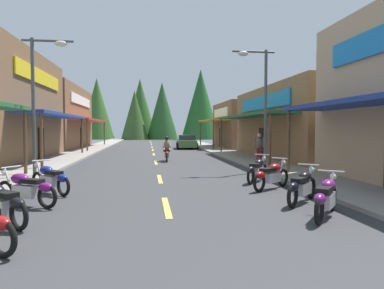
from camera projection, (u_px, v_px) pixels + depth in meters
name	position (u px, v px, depth m)	size (l,w,h in m)	color
ground	(154.00, 157.00, 25.73)	(9.35, 81.09, 0.10)	#38383A
sidewalk_left	(71.00, 156.00, 24.96)	(2.58, 81.09, 0.12)	gray
sidewalk_right	(232.00, 154.00, 26.49)	(2.58, 81.09, 0.12)	gray
centerline_dashes	(153.00, 153.00, 29.37)	(0.16, 56.31, 0.01)	#E0C64C
storefront_left_far	(49.00, 118.00, 35.04)	(8.15, 13.76, 6.27)	brown
storefront_right_middle	(311.00, 123.00, 23.81)	(8.80, 13.38, 4.87)	olive
storefront_right_far	(253.00, 125.00, 37.01)	(8.87, 9.27, 4.77)	brown
streetlamp_left	(41.00, 87.00, 14.01)	(2.02, 0.30, 5.70)	#474C51
streetlamp_right	(259.00, 92.00, 16.27)	(2.02, 0.30, 5.74)	#474C51
motorcycle_parked_right_0	(326.00, 197.00, 7.92)	(1.44, 1.72, 1.04)	black
motorcycle_parked_right_1	(302.00, 186.00, 9.42)	(1.55, 1.62, 1.04)	black
motorcycle_parked_right_2	(271.00, 175.00, 11.59)	(1.74, 1.41, 1.04)	black
motorcycle_parked_right_3	(257.00, 169.00, 13.20)	(1.37, 1.77, 1.04)	black
motorcycle_parked_left_1	(1.00, 202.00, 7.30)	(1.65, 1.52, 1.04)	black
motorcycle_parked_left_2	(26.00, 188.00, 9.06)	(1.90, 1.17, 1.04)	black
motorcycle_parked_left_3	(50.00, 178.00, 10.83)	(1.59, 1.58, 1.04)	black
rider_cruising_lead	(167.00, 151.00, 21.61)	(0.60, 2.14, 1.57)	black
pedestrian_browsing	(259.00, 146.00, 20.48)	(0.54, 0.37, 1.77)	maroon
parked_car_curbside	(187.00, 142.00, 35.11)	(2.26, 4.40, 1.40)	#4C723F
treeline_backdrop	(153.00, 108.00, 66.63)	(26.66, 12.64, 13.32)	#1F5523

